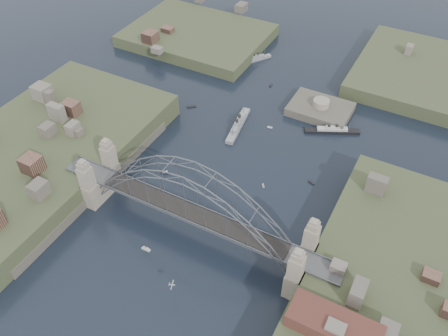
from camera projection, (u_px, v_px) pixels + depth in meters
ground at (194, 233)px, 130.49m from camera, size 500.00×500.00×0.00m
bridge at (192, 203)px, 121.98m from camera, size 84.00×13.80×24.60m
shore_west at (40, 162)px, 148.78m from camera, size 50.50×90.00×12.00m
shore_east at (402, 319)px, 109.49m from camera, size 50.50×90.00×12.00m
headland_nw at (198, 40)px, 209.52m from camera, size 60.00×45.00×9.00m
headland_ne at (446, 85)px, 182.92m from camera, size 70.00×55.00×9.50m
fort_island at (319, 113)px, 171.21m from camera, size 22.00×16.00×9.40m
wharf_shed at (334, 326)px, 99.59m from camera, size 20.00×8.00×4.00m
naval_cruiser_near at (238, 125)px, 164.12m from camera, size 5.76×20.34×6.05m
naval_cruiser_far at (256, 59)px, 196.91m from camera, size 9.44×12.81×4.76m
ocean_liner at (332, 131)px, 162.20m from camera, size 18.26×10.71×4.68m
aeroplane at (171, 285)px, 111.60m from camera, size 1.55×2.68×0.40m
small_boat_a at (165, 172)px, 147.64m from camera, size 2.44×2.12×1.43m
small_boat_b at (263, 186)px, 143.54m from camera, size 1.41×1.62×0.45m
small_boat_c at (146, 249)px, 126.10m from camera, size 2.56×0.85×1.43m
small_boat_d at (311, 183)px, 144.51m from camera, size 2.22×1.43×0.45m
small_boat_e at (191, 107)px, 173.29m from camera, size 3.41×3.09×0.45m
small_boat_f at (270, 127)px, 164.35m from camera, size 1.86×0.86×0.45m
small_boat_h at (271, 86)px, 183.43m from camera, size 0.85×2.12×0.45m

